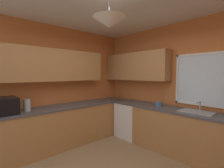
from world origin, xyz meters
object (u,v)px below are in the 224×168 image
at_px(microwave, 5,106).
at_px(kettle, 27,105).
at_px(dishwasher, 131,120).
at_px(sink_assembly, 197,112).
at_px(bowl, 159,104).

distance_m(microwave, kettle, 0.35).
bearing_deg(dishwasher, kettle, -105.85).
xyz_separation_m(microwave, kettle, (0.02, 0.34, -0.03)).
bearing_deg(microwave, dishwasher, 75.75).
relative_size(dishwasher, microwave, 1.79).
xyz_separation_m(microwave, sink_assembly, (2.24, 2.63, -0.13)).
bearing_deg(sink_assembly, dishwasher, -178.67).
relative_size(sink_assembly, bowl, 3.36).
xyz_separation_m(dishwasher, sink_assembly, (1.58, 0.04, 0.48)).
bearing_deg(dishwasher, bowl, 2.17).
distance_m(microwave, bowl, 3.00).
distance_m(kettle, sink_assembly, 3.19).
bearing_deg(microwave, bowl, 61.11).
xyz_separation_m(kettle, sink_assembly, (2.22, 2.29, -0.10)).
distance_m(microwave, sink_assembly, 3.46).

